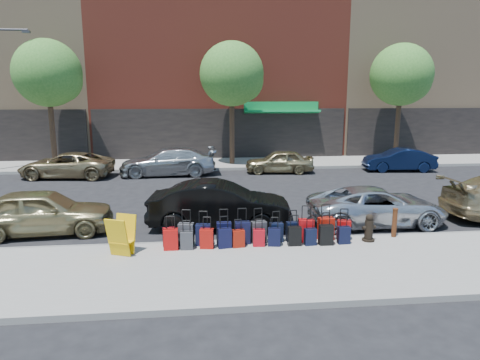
{
  "coord_description": "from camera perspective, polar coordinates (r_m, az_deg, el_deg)",
  "views": [
    {
      "loc": [
        -1.71,
        -16.44,
        4.39
      ],
      "look_at": [
        -0.16,
        -1.5,
        1.34
      ],
      "focal_mm": 32.0,
      "sensor_mm": 36.0,
      "label": 1
    }
  ],
  "objects": [
    {
      "name": "building_right",
      "position": [
        38.99,
        22.19,
        17.43
      ],
      "size": [
        15.0,
        12.12,
        18.0
      ],
      "color": "#977C5D",
      "rests_on": "ground"
    },
    {
      "name": "suitcase_front_9",
      "position": [
        12.88,
        11.39,
        -6.39
      ],
      "size": [
        0.47,
        0.29,
        1.07
      ],
      "rotation": [
        0.0,
        0.0,
        0.1
      ],
      "color": "#AB170B",
      "rests_on": "sidewalk_near"
    },
    {
      "name": "ground",
      "position": [
        17.11,
        -0.0,
        -3.39
      ],
      "size": [
        120.0,
        120.0,
        0.0
      ],
      "primitive_type": "plane",
      "color": "black",
      "rests_on": "ground"
    },
    {
      "name": "suitcase_front_4",
      "position": [
        12.33,
        0.32,
        -7.04
      ],
      "size": [
        0.44,
        0.26,
        1.04
      ],
      "rotation": [
        0.0,
        0.0,
        0.04
      ],
      "color": "black",
      "rests_on": "sidewalk_near"
    },
    {
      "name": "suitcase_front_10",
      "position": [
        13.04,
        13.66,
        -6.48
      ],
      "size": [
        0.42,
        0.28,
        0.93
      ],
      "rotation": [
        0.0,
        0.0,
        -0.19
      ],
      "color": "#A40A0A",
      "rests_on": "sidewalk_near"
    },
    {
      "name": "suitcase_front_1",
      "position": [
        12.3,
        -7.19,
        -7.19
      ],
      "size": [
        0.46,
        0.31,
        1.03
      ],
      "rotation": [
        0.0,
        0.0,
        -0.18
      ],
      "color": "#3E3E43",
      "rests_on": "sidewalk_near"
    },
    {
      "name": "suitcase_back_0",
      "position": [
        12.03,
        -9.2,
        -7.81
      ],
      "size": [
        0.4,
        0.24,
        0.95
      ],
      "rotation": [
        0.0,
        0.0,
        -0.02
      ],
      "color": "#B20C0B",
      "rests_on": "sidewalk_near"
    },
    {
      "name": "suitcase_back_3",
      "position": [
        12.03,
        -2.08,
        -7.73
      ],
      "size": [
        0.41,
        0.27,
        0.9
      ],
      "rotation": [
        0.0,
        0.0,
        0.15
      ],
      "color": "black",
      "rests_on": "sidewalk_near"
    },
    {
      "name": "car_far_0",
      "position": [
        24.39,
        -22.13,
        1.85
      ],
      "size": [
        5.03,
        2.73,
        1.34
      ],
      "primitive_type": "imported",
      "rotation": [
        0.0,
        0.0,
        -1.68
      ],
      "color": "#97835C",
      "rests_on": "ground"
    },
    {
      "name": "sidewalk_near",
      "position": [
        10.97,
        3.59,
        -11.7
      ],
      "size": [
        60.0,
        4.0,
        0.15
      ],
      "primitive_type": "cube",
      "color": "gray",
      "rests_on": "ground"
    },
    {
      "name": "suitcase_back_6",
      "position": [
        12.22,
        4.58,
        -7.58
      ],
      "size": [
        0.38,
        0.26,
        0.83
      ],
      "rotation": [
        0.0,
        0.0,
        -0.18
      ],
      "color": "black",
      "rests_on": "sidewalk_near"
    },
    {
      "name": "suitcase_front_2",
      "position": [
        12.24,
        -4.93,
        -7.28
      ],
      "size": [
        0.44,
        0.28,
        0.99
      ],
      "rotation": [
        0.0,
        0.0,
        -0.13
      ],
      "color": "black",
      "rests_on": "sidewalk_near"
    },
    {
      "name": "car_near_0",
      "position": [
        14.87,
        -24.86,
        -3.86
      ],
      "size": [
        4.41,
        2.07,
        1.46
      ],
      "primitive_type": "imported",
      "rotation": [
        0.0,
        0.0,
        1.65
      ],
      "color": "#9A8D5E",
      "rests_on": "ground"
    },
    {
      "name": "suitcase_back_7",
      "position": [
        12.3,
        7.27,
        -7.41
      ],
      "size": [
        0.38,
        0.23,
        0.88
      ],
      "rotation": [
        0.0,
        0.0,
        -0.03
      ],
      "color": "black",
      "rests_on": "sidewalk_near"
    },
    {
      "name": "car_near_2",
      "position": [
        15.24,
        17.78,
        -3.32
      ],
      "size": [
        4.64,
        2.19,
        1.28
      ],
      "primitive_type": "imported",
      "rotation": [
        0.0,
        0.0,
        1.56
      ],
      "color": "silver",
      "rests_on": "ground"
    },
    {
      "name": "building_center",
      "position": [
        34.92,
        -3.27,
        20.67
      ],
      "size": [
        17.0,
        12.85,
        20.0
      ],
      "color": "maroon",
      "rests_on": "ground"
    },
    {
      "name": "suitcase_front_0",
      "position": [
        12.28,
        -9.39,
        -7.52
      ],
      "size": [
        0.39,
        0.27,
        0.87
      ],
      "rotation": [
        0.0,
        0.0,
        0.2
      ],
      "color": "#9F0A15",
      "rests_on": "sidewalk_near"
    },
    {
      "name": "suitcase_back_5",
      "position": [
        12.17,
        2.52,
        -7.69
      ],
      "size": [
        0.34,
        0.21,
        0.78
      ],
      "rotation": [
        0.0,
        0.0,
        -0.08
      ],
      "color": "#AD0B15",
      "rests_on": "sidewalk_near"
    },
    {
      "name": "bollard",
      "position": [
        13.67,
        19.91,
        -5.31
      ],
      "size": [
        0.16,
        0.16,
        0.88
      ],
      "color": "#38190C",
      "rests_on": "sidewalk_near"
    },
    {
      "name": "car_far_3",
      "position": [
        26.19,
        20.44,
        2.55
      ],
      "size": [
        4.08,
        1.76,
        1.31
      ],
      "primitive_type": "imported",
      "rotation": [
        0.0,
        0.0,
        -1.67
      ],
      "color": "#0C1736",
      "rests_on": "ground"
    },
    {
      "name": "suitcase_front_8",
      "position": [
        12.65,
        8.8,
        -6.64
      ],
      "size": [
        0.47,
        0.31,
        1.07
      ],
      "rotation": [
        0.0,
        0.0,
        -0.15
      ],
      "color": "#AE0B0E",
      "rests_on": "sidewalk_near"
    },
    {
      "name": "curb_far",
      "position": [
        24.86,
        -1.91,
        1.47
      ],
      "size": [
        60.0,
        0.08,
        0.15
      ],
      "primitive_type": "cube",
      "color": "gray",
      "rests_on": "ground"
    },
    {
      "name": "suitcase_back_2",
      "position": [
        12.03,
        -4.45,
        -7.78
      ],
      "size": [
        0.4,
        0.27,
        0.89
      ],
      "rotation": [
        0.0,
        0.0,
        -0.16
      ],
      "color": "#A0100A",
      "rests_on": "sidewalk_near"
    },
    {
      "name": "suitcase_back_1",
      "position": [
        12.01,
        -7.12,
        -7.98
      ],
      "size": [
        0.35,
        0.21,
        0.82
      ],
      "rotation": [
        0.0,
        0.0,
        -0.02
      ],
      "color": "#37373C",
      "rests_on": "sidewalk_near"
    },
    {
      "name": "curb_near",
      "position": [
        12.83,
        2.09,
        -8.18
      ],
      "size": [
        60.0,
        0.08,
        0.15
      ],
      "primitive_type": "cube",
      "color": "gray",
      "rests_on": "ground"
    },
    {
      "name": "sidewalk_far",
      "position": [
        26.85,
        -2.21,
        2.22
      ],
      "size": [
        60.0,
        4.0,
        0.15
      ],
      "primitive_type": "cube",
      "color": "gray",
      "rests_on": "ground"
    },
    {
      "name": "suitcase_back_4",
      "position": [
        12.08,
        -0.22,
        -7.8
      ],
      "size": [
        0.36,
        0.24,
        0.8
      ],
      "rotation": [
        0.0,
        0.0,
        0.13
      ],
      "color": "maroon",
      "rests_on": "sidewalk_near"
    },
    {
      "name": "display_rack",
      "position": [
        11.87,
        -15.52,
        -7.22
      ],
      "size": [
        0.79,
        0.82,
        1.05
      ],
      "rotation": [
        0.0,
        0.0,
        -0.39
      ],
      "color": "#E9B50C",
      "rests_on": "sidewalk_near"
    },
    {
      "name": "suitcase_front_3",
      "position": [
        12.35,
        -2.15,
        -7.05
      ],
      "size": [
        0.42,
        0.24,
        1.01
      ],
      "rotation": [
        0.0,
        0.0,
        -0.01
      ],
      "color": "black",
      "rests_on": "sidewalk_near"
    },
    {
      "name": "car_far_1",
      "position": [
        23.59,
        -9.59,
        2.44
      ],
      "size": [
        5.23,
        2.24,
        1.5
      ],
      "primitive_type": "imported",
      "rotation": [
        0.0,
        0.0,
        -1.55
      ],
      "color": "#B4B7BB",
      "rests_on": "ground"
    },
    {
      "name": "tree_left",
      "position": [
        27.21,
        -23.98,
        12.67
      ],
      "size": [
        3.8,
        3.8,
        7.27
      ],
      "color": "black",
      "rests_on": "sidewalk_far"
    },
    {
      "name": "suitcase_back_9",
      "position": [
        12.49,
        11.39,
        -7.17
      ],
      "size": [
        0.4,
        0.24,
        0.94
      ],
      "rotation": [
        0.0,
        0.0,
        -0.02
      ],
      "color": "black",
      "rests_on": "sidewalk_near"
    },
    {
      "name": "tree_right",
      "position": [
        28.97,
        20.94,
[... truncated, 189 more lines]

